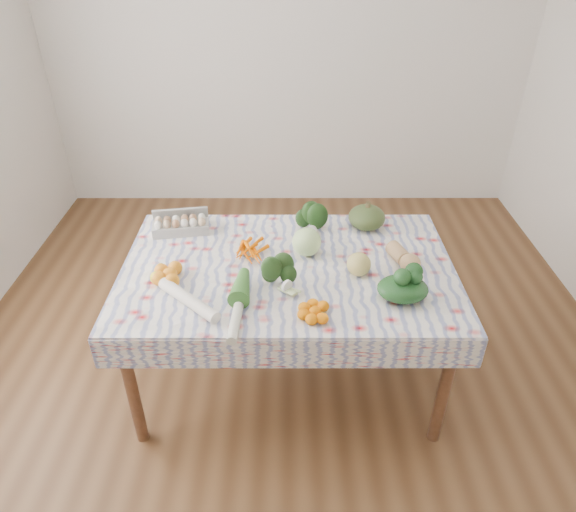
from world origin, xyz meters
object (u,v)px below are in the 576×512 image
(dining_table, at_px, (288,279))
(grapefruit, at_px, (359,264))
(egg_carton, at_px, (181,226))
(kabocha_squash, at_px, (367,217))
(butternut_squash, at_px, (404,256))
(cabbage, at_px, (307,242))

(dining_table, distance_m, grapefruit, 0.38)
(egg_carton, xyz_separation_m, grapefruit, (0.93, -0.40, 0.02))
(grapefruit, bearing_deg, dining_table, 167.80)
(dining_table, xyz_separation_m, grapefruit, (0.34, -0.07, 0.14))
(grapefruit, bearing_deg, kabocha_squash, 77.94)
(kabocha_squash, distance_m, butternut_squash, 0.40)
(kabocha_squash, height_order, cabbage, cabbage)
(dining_table, xyz_separation_m, butternut_squash, (0.58, 0.01, 0.14))
(cabbage, relative_size, butternut_squash, 0.67)
(egg_carton, xyz_separation_m, butternut_squash, (1.17, -0.32, 0.01))
(cabbage, relative_size, grapefruit, 1.27)
(grapefruit, bearing_deg, butternut_squash, 19.07)
(dining_table, height_order, egg_carton, egg_carton)
(cabbage, height_order, butternut_squash, cabbage)
(cabbage, bearing_deg, butternut_squash, -11.52)
(egg_carton, distance_m, kabocha_squash, 1.03)
(dining_table, xyz_separation_m, kabocha_squash, (0.44, 0.38, 0.15))
(butternut_squash, bearing_deg, kabocha_squash, 90.52)
(cabbage, bearing_deg, kabocha_squash, 38.48)
(butternut_squash, bearing_deg, cabbage, 148.59)
(egg_carton, height_order, cabbage, cabbage)
(dining_table, height_order, grapefruit, grapefruit)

